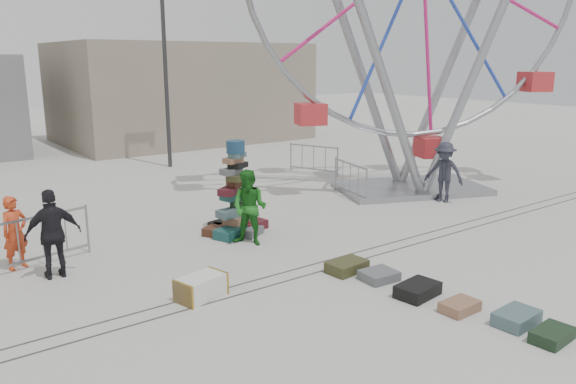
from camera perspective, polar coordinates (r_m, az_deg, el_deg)
ground at (r=10.84m, az=3.25°, el=-9.60°), size 90.00×90.00×0.00m
track_line_near at (r=11.26m, az=1.27°, el=-8.63°), size 40.00×0.04×0.01m
track_line_far at (r=11.56m, az=0.04°, el=-8.04°), size 40.00×0.04×0.01m
building_right at (r=30.77m, az=-10.85°, el=9.94°), size 12.00×8.00×5.00m
lamp_post_right at (r=22.72m, az=-12.21°, el=13.74°), size 1.41×0.25×8.00m
suitcase_tower at (r=13.96m, az=-5.38°, el=-1.54°), size 1.73×1.50×2.30m
steamer_trunk at (r=10.39m, az=-8.82°, el=-9.55°), size 0.98×0.71×0.41m
row_case_0 at (r=11.57m, az=6.00°, el=-7.51°), size 0.86×0.61×0.23m
row_case_1 at (r=11.25m, az=9.22°, el=-8.36°), size 0.71×0.62×0.18m
row_case_2 at (r=10.65m, az=13.03°, el=-9.66°), size 0.89×0.65×0.24m
row_case_3 at (r=10.24m, az=17.04°, el=-11.05°), size 0.67×0.45×0.18m
row_case_4 at (r=10.09m, az=22.19°, el=-11.74°), size 0.80×0.56×0.23m
row_case_5 at (r=9.77m, az=25.25°, el=-13.00°), size 0.75×0.49×0.19m
barricade_dummy_c at (r=12.83m, az=-23.63°, el=-4.42°), size 1.98×0.48×1.10m
barricade_wheel_front at (r=17.62m, az=6.33°, el=1.26°), size 0.58×1.96×1.10m
barricade_wheel_back at (r=21.08m, az=2.61°, el=3.33°), size 0.83×1.90×1.10m
pedestrian_red at (r=12.77m, az=-26.00°, el=-3.74°), size 0.66×0.55×1.53m
pedestrian_green at (r=12.96m, az=-3.93°, el=-1.60°), size 1.03×1.08×1.77m
pedestrian_black at (r=11.89m, az=-22.75°, el=-3.95°), size 1.08×0.53×1.79m
pedestrian_grey at (r=17.48m, az=15.58°, el=1.95°), size 1.02×1.33×1.82m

